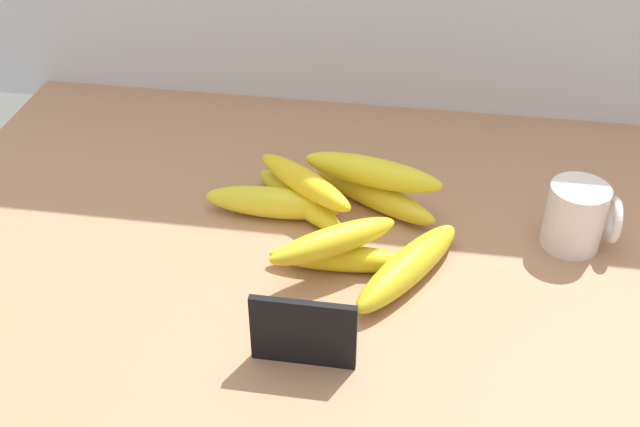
{
  "coord_description": "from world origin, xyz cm",
  "views": [
    {
      "loc": [
        10.61,
        -75.66,
        64.11
      ],
      "look_at": [
        -1.34,
        0.13,
        8.0
      ],
      "focal_mm": 43.91,
      "sensor_mm": 36.0,
      "label": 1
    }
  ],
  "objects_px": {
    "banana_6": "(305,182)",
    "chalkboard_sign": "(299,334)",
    "banana_0": "(408,267)",
    "banana_4": "(273,203)",
    "banana_5": "(372,172)",
    "banana_1": "(299,200)",
    "banana_7": "(334,241)",
    "banana_2": "(342,258)",
    "coffee_mug": "(577,217)",
    "banana_3": "(373,194)"
  },
  "relations": [
    {
      "from": "coffee_mug",
      "to": "banana_5",
      "type": "height_order",
      "value": "coffee_mug"
    },
    {
      "from": "chalkboard_sign",
      "to": "banana_3",
      "type": "height_order",
      "value": "chalkboard_sign"
    },
    {
      "from": "banana_6",
      "to": "banana_5",
      "type": "bearing_deg",
      "value": 17.18
    },
    {
      "from": "coffee_mug",
      "to": "banana_1",
      "type": "distance_m",
      "value": 0.35
    },
    {
      "from": "banana_5",
      "to": "banana_7",
      "type": "bearing_deg",
      "value": -102.15
    },
    {
      "from": "banana_1",
      "to": "banana_7",
      "type": "xyz_separation_m",
      "value": [
        0.06,
        -0.12,
        0.03
      ]
    },
    {
      "from": "banana_1",
      "to": "banana_6",
      "type": "distance_m",
      "value": 0.04
    },
    {
      "from": "chalkboard_sign",
      "to": "banana_4",
      "type": "distance_m",
      "value": 0.26
    },
    {
      "from": "banana_0",
      "to": "banana_1",
      "type": "relative_size",
      "value": 1.13
    },
    {
      "from": "chalkboard_sign",
      "to": "banana_6",
      "type": "bearing_deg",
      "value": 98.62
    },
    {
      "from": "banana_7",
      "to": "banana_1",
      "type": "bearing_deg",
      "value": 117.62
    },
    {
      "from": "banana_0",
      "to": "banana_6",
      "type": "xyz_separation_m",
      "value": [
        -0.14,
        0.11,
        0.03
      ]
    },
    {
      "from": "banana_0",
      "to": "banana_1",
      "type": "height_order",
      "value": "banana_0"
    },
    {
      "from": "banana_2",
      "to": "coffee_mug",
      "type": "bearing_deg",
      "value": 18.48
    },
    {
      "from": "chalkboard_sign",
      "to": "banana_2",
      "type": "xyz_separation_m",
      "value": [
        0.02,
        0.15,
        -0.02
      ]
    },
    {
      "from": "coffee_mug",
      "to": "banana_7",
      "type": "height_order",
      "value": "coffee_mug"
    },
    {
      "from": "banana_3",
      "to": "banana_6",
      "type": "bearing_deg",
      "value": -159.78
    },
    {
      "from": "banana_4",
      "to": "banana_0",
      "type": "bearing_deg",
      "value": -29.51
    },
    {
      "from": "banana_1",
      "to": "banana_2",
      "type": "xyz_separation_m",
      "value": [
        0.07,
        -0.11,
        -0.0
      ]
    },
    {
      "from": "chalkboard_sign",
      "to": "banana_2",
      "type": "relative_size",
      "value": 0.63
    },
    {
      "from": "banana_2",
      "to": "banana_5",
      "type": "bearing_deg",
      "value": 80.7
    },
    {
      "from": "banana_1",
      "to": "banana_2",
      "type": "relative_size",
      "value": 0.98
    },
    {
      "from": "coffee_mug",
      "to": "banana_2",
      "type": "distance_m",
      "value": 0.29
    },
    {
      "from": "banana_5",
      "to": "banana_6",
      "type": "xyz_separation_m",
      "value": [
        -0.08,
        -0.03,
        -0.01
      ]
    },
    {
      "from": "banana_3",
      "to": "banana_4",
      "type": "bearing_deg",
      "value": -161.56
    },
    {
      "from": "chalkboard_sign",
      "to": "banana_3",
      "type": "distance_m",
      "value": 0.3
    },
    {
      "from": "banana_4",
      "to": "banana_5",
      "type": "relative_size",
      "value": 0.97
    },
    {
      "from": "banana_1",
      "to": "banana_7",
      "type": "distance_m",
      "value": 0.14
    },
    {
      "from": "chalkboard_sign",
      "to": "banana_1",
      "type": "distance_m",
      "value": 0.27
    },
    {
      "from": "banana_1",
      "to": "coffee_mug",
      "type": "bearing_deg",
      "value": -2.79
    },
    {
      "from": "banana_5",
      "to": "banana_0",
      "type": "bearing_deg",
      "value": -67.53
    },
    {
      "from": "banana_0",
      "to": "banana_7",
      "type": "relative_size",
      "value": 1.19
    },
    {
      "from": "banana_0",
      "to": "banana_3",
      "type": "distance_m",
      "value": 0.16
    },
    {
      "from": "banana_2",
      "to": "banana_7",
      "type": "height_order",
      "value": "banana_7"
    },
    {
      "from": "banana_1",
      "to": "chalkboard_sign",
      "type": "bearing_deg",
      "value": -79.79
    },
    {
      "from": "banana_6",
      "to": "banana_7",
      "type": "bearing_deg",
      "value": -64.58
    },
    {
      "from": "banana_1",
      "to": "banana_4",
      "type": "bearing_deg",
      "value": -153.42
    },
    {
      "from": "banana_0",
      "to": "banana_6",
      "type": "bearing_deg",
      "value": 141.42
    },
    {
      "from": "chalkboard_sign",
      "to": "banana_4",
      "type": "relative_size",
      "value": 0.6
    },
    {
      "from": "banana_0",
      "to": "banana_4",
      "type": "xyz_separation_m",
      "value": [
        -0.18,
        0.1,
        -0.0
      ]
    },
    {
      "from": "banana_2",
      "to": "banana_4",
      "type": "xyz_separation_m",
      "value": [
        -0.1,
        0.09,
        0.0
      ]
    },
    {
      "from": "coffee_mug",
      "to": "banana_7",
      "type": "xyz_separation_m",
      "value": [
        -0.29,
        -0.1,
        0.01
      ]
    },
    {
      "from": "banana_3",
      "to": "banana_6",
      "type": "relative_size",
      "value": 1.17
    },
    {
      "from": "banana_6",
      "to": "chalkboard_sign",
      "type": "bearing_deg",
      "value": -81.38
    },
    {
      "from": "banana_3",
      "to": "banana_6",
      "type": "height_order",
      "value": "banana_6"
    },
    {
      "from": "banana_1",
      "to": "banana_5",
      "type": "distance_m",
      "value": 0.1
    },
    {
      "from": "banana_4",
      "to": "banana_7",
      "type": "height_order",
      "value": "banana_7"
    },
    {
      "from": "banana_4",
      "to": "banana_5",
      "type": "bearing_deg",
      "value": 16.31
    },
    {
      "from": "banana_5",
      "to": "banana_3",
      "type": "bearing_deg",
      "value": 68.01
    },
    {
      "from": "banana_1",
      "to": "banana_7",
      "type": "relative_size",
      "value": 1.05
    }
  ]
}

